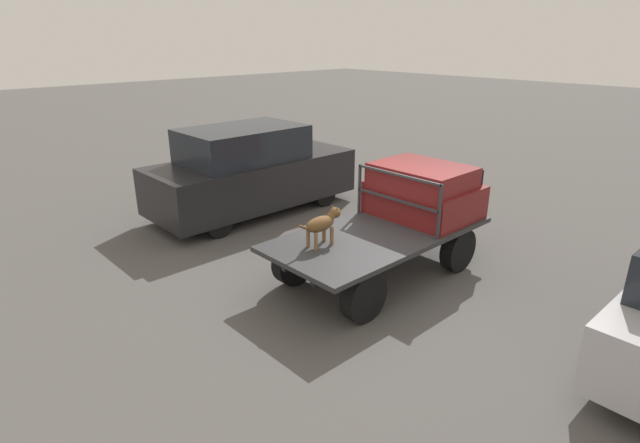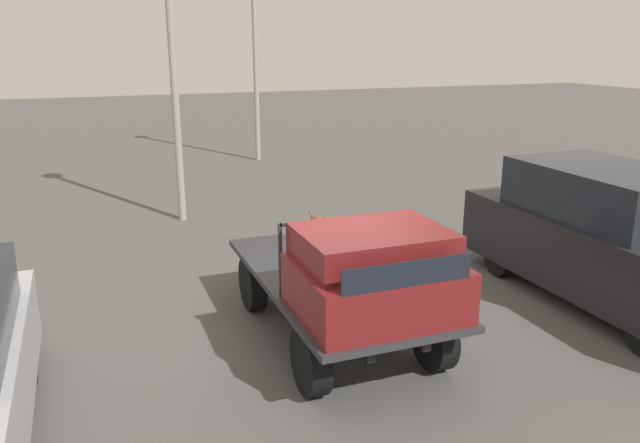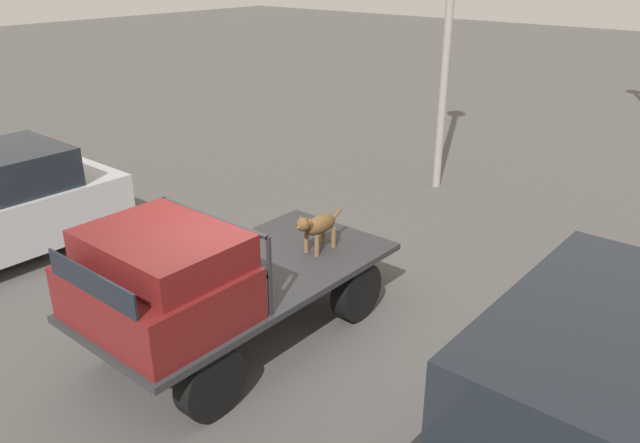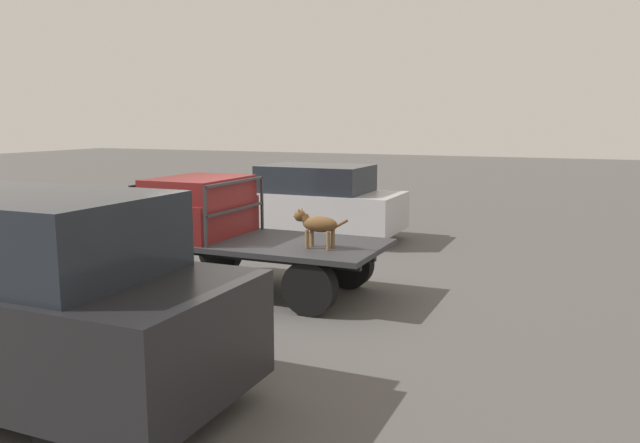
{
  "view_description": "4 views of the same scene",
  "coord_description": "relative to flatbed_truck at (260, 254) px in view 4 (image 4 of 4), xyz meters",
  "views": [
    {
      "loc": [
        -6.07,
        -5.06,
        3.97
      ],
      "look_at": [
        -1.16,
        0.24,
        1.25
      ],
      "focal_mm": 28.0,
      "sensor_mm": 36.0,
      "label": 1
    },
    {
      "loc": [
        7.08,
        -2.92,
        3.83
      ],
      "look_at": [
        -1.16,
        0.24,
        1.25
      ],
      "focal_mm": 35.0,
      "sensor_mm": 36.0,
      "label": 2
    },
    {
      "loc": [
        4.51,
        5.0,
        4.41
      ],
      "look_at": [
        -1.16,
        0.24,
        1.25
      ],
      "focal_mm": 35.0,
      "sensor_mm": 36.0,
      "label": 3
    },
    {
      "loc": [
        -4.74,
        8.55,
        2.72
      ],
      "look_at": [
        -1.16,
        0.24,
        1.25
      ],
      "focal_mm": 35.0,
      "sensor_mm": 36.0,
      "label": 4
    }
  ],
  "objects": [
    {
      "name": "truck_headboard",
      "position": [
        0.42,
        0.0,
        0.85
      ],
      "size": [
        0.04,
        1.78,
        0.93
      ],
      "color": "#2D2D30",
      "rests_on": "flatbed_truck"
    },
    {
      "name": "dog",
      "position": [
        -1.09,
        0.24,
        0.6
      ],
      "size": [
        0.89,
        0.24,
        0.6
      ],
      "rotation": [
        0.0,
        0.0,
        -0.3
      ],
      "color": "brown",
      "rests_on": "flatbed_truck"
    },
    {
      "name": "flatbed_truck",
      "position": [
        0.0,
        0.0,
        0.0
      ],
      "size": [
        3.99,
        1.9,
        0.85
      ],
      "color": "black",
      "rests_on": "ground"
    },
    {
      "name": "parked_pickup_far",
      "position": [
        0.39,
        4.27,
        0.38
      ],
      "size": [
        4.86,
        1.94,
        2.04
      ],
      "rotation": [
        0.0,
        0.0,
        -0.1
      ],
      "color": "black",
      "rests_on": "ground"
    },
    {
      "name": "truck_cab",
      "position": [
        1.18,
        0.0,
        0.69
      ],
      "size": [
        1.46,
        1.78,
        0.95
      ],
      "color": "maroon",
      "rests_on": "flatbed_truck"
    },
    {
      "name": "ground_plane",
      "position": [
        0.0,
        0.0,
        -0.61
      ],
      "size": [
        80.0,
        80.0,
        0.0
      ],
      "primitive_type": "plane",
      "color": "#514F4C"
    },
    {
      "name": "parked_sedan",
      "position": [
        1.18,
        -4.57,
        0.24
      ],
      "size": [
        4.37,
        1.86,
        1.7
      ],
      "rotation": [
        0.0,
        0.0,
        -0.12
      ],
      "color": "black",
      "rests_on": "ground"
    }
  ]
}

